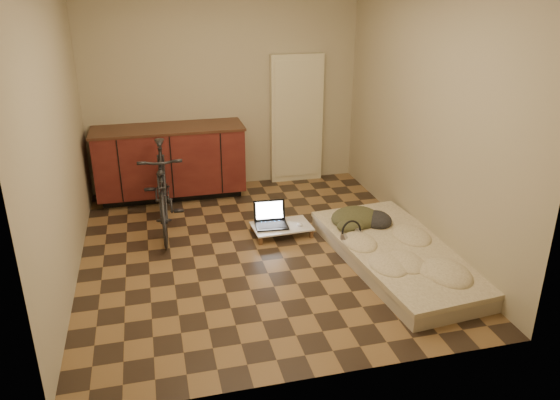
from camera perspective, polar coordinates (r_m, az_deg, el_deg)
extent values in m
cube|color=brown|center=(5.66, -2.39, -5.19)|extent=(3.50, 4.00, 0.00)
cube|color=#B9AD8E|center=(7.11, -5.90, 11.59)|extent=(3.50, 0.00, 2.60)
cube|color=#B9AD8E|center=(3.35, 4.23, -0.82)|extent=(3.50, 0.00, 2.60)
cube|color=#B9AD8E|center=(5.15, -22.17, 5.91)|extent=(0.00, 4.00, 2.60)
cube|color=#B9AD8E|center=(5.78, 14.84, 8.47)|extent=(0.00, 4.00, 2.60)
cube|color=black|center=(7.14, -11.16, 0.87)|extent=(1.70, 0.48, 0.10)
cube|color=#4A1614|center=(6.96, -11.41, 4.13)|extent=(1.80, 0.60, 0.78)
cube|color=#442619|center=(6.84, -11.67, 7.35)|extent=(1.84, 0.62, 0.03)
cube|color=beige|center=(7.34, 1.74, 8.44)|extent=(0.70, 0.10, 1.70)
imported|color=black|center=(6.06, -12.19, 1.66)|extent=(0.54, 1.64, 1.05)
cube|color=#B5A890|center=(5.50, 12.39, -5.81)|extent=(1.18, 2.17, 0.13)
cube|color=beige|center=(5.46, 12.46, -4.97)|extent=(1.20, 2.19, 0.05)
cube|color=brown|center=(5.74, -2.05, -4.28)|extent=(0.04, 0.04, 0.09)
cube|color=brown|center=(6.04, -2.91, -2.87)|extent=(0.04, 0.04, 0.09)
cube|color=brown|center=(5.89, 3.31, -3.55)|extent=(0.04, 0.04, 0.09)
cube|color=brown|center=(6.19, 2.20, -2.21)|extent=(0.04, 0.04, 0.09)
cube|color=silver|center=(5.93, 0.16, -2.76)|extent=(0.65, 0.44, 0.02)
cube|color=black|center=(5.90, -0.88, -2.70)|extent=(0.36, 0.27, 0.02)
cube|color=black|center=(5.99, -1.13, -1.06)|extent=(0.35, 0.09, 0.22)
cube|color=white|center=(5.99, -1.13, -1.06)|extent=(0.30, 0.07, 0.18)
ellipsoid|color=silver|center=(5.92, 2.07, -2.56)|extent=(0.07, 0.10, 0.03)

